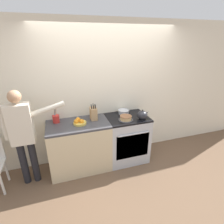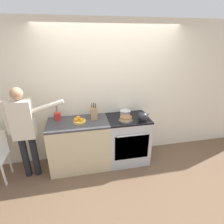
{
  "view_description": "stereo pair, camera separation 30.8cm",
  "coord_description": "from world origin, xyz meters",
  "views": [
    {
      "loc": [
        -0.91,
        -2.43,
        2.27
      ],
      "look_at": [
        -0.04,
        0.27,
        1.07
      ],
      "focal_mm": 28.0,
      "sensor_mm": 36.0,
      "label": 1
    },
    {
      "loc": [
        -0.61,
        -2.51,
        2.27
      ],
      "look_at": [
        -0.04,
        0.27,
        1.07
      ],
      "focal_mm": 28.0,
      "sensor_mm": 36.0,
      "label": 2
    }
  ],
  "objects": [
    {
      "name": "knife_block",
      "position": [
        -0.35,
        0.4,
        1.03
      ],
      "size": [
        0.11,
        0.17,
        0.3
      ],
      "color": "tan",
      "rests_on": "counter_cabinet"
    },
    {
      "name": "fruit_bowl",
      "position": [
        -0.63,
        0.29,
        0.96
      ],
      "size": [
        0.22,
        0.22,
        0.1
      ],
      "color": "gold",
      "rests_on": "counter_cabinet"
    },
    {
      "name": "utensil_crock",
      "position": [
        -1.0,
        0.47,
        0.99
      ],
      "size": [
        0.12,
        0.12,
        0.34
      ],
      "color": "red",
      "rests_on": "counter_cabinet"
    },
    {
      "name": "counter_cabinet",
      "position": [
        -0.65,
        0.3,
        0.46
      ],
      "size": [
        1.06,
        0.61,
        0.92
      ],
      "color": "beige",
      "rests_on": "ground_plane"
    },
    {
      "name": "stove_range",
      "position": [
        0.27,
        0.3,
        0.46
      ],
      "size": [
        0.77,
        0.64,
        0.92
      ],
      "color": "#B7BABF",
      "rests_on": "ground_plane"
    },
    {
      "name": "person_baker",
      "position": [
        -1.49,
        0.21,
        0.96
      ],
      "size": [
        0.92,
        0.2,
        1.61
      ],
      "rotation": [
        0.0,
        0.0,
        -0.07
      ],
      "color": "black",
      "rests_on": "ground_plane"
    },
    {
      "name": "tea_kettle",
      "position": [
        0.49,
        0.13,
        1.0
      ],
      "size": [
        0.23,
        0.19,
        0.18
      ],
      "color": "#232328",
      "rests_on": "stove_range"
    },
    {
      "name": "ground_plane",
      "position": [
        0.0,
        0.0,
        0.0
      ],
      "size": [
        16.0,
        16.0,
        0.0
      ],
      "primitive_type": "plane",
      "color": "brown"
    },
    {
      "name": "layer_cake",
      "position": [
        0.19,
        0.19,
        0.96
      ],
      "size": [
        0.26,
        0.26,
        0.08
      ],
      "color": "#4C4C51",
      "rests_on": "stove_range"
    },
    {
      "name": "wall_back",
      "position": [
        0.0,
        0.63,
        1.3
      ],
      "size": [
        8.0,
        0.04,
        2.6
      ],
      "color": "silver",
      "rests_on": "ground_plane"
    },
    {
      "name": "mixing_bowl",
      "position": [
        0.26,
        0.48,
        0.96
      ],
      "size": [
        0.21,
        0.21,
        0.07
      ],
      "color": "#B7BABF",
      "rests_on": "stove_range"
    }
  ]
}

